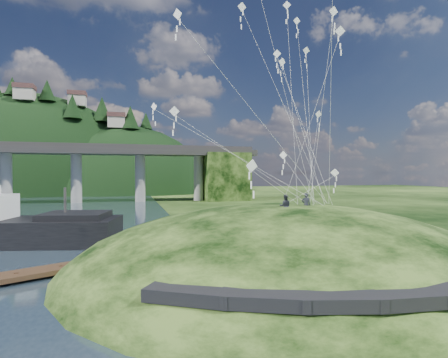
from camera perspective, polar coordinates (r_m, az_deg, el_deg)
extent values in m
plane|color=black|center=(25.16, -5.36, -16.44)|extent=(320.00, 320.00, 0.00)
ellipsoid|color=black|center=(29.79, 9.93, -16.67)|extent=(36.00, 32.00, 13.00)
cube|color=black|center=(16.79, -5.62, -18.16)|extent=(4.32, 3.62, 0.71)
cube|color=black|center=(16.05, 6.69, -18.85)|extent=(4.10, 2.97, 0.61)
cube|color=black|center=(16.56, 18.27, -18.29)|extent=(3.85, 2.37, 0.62)
cube|color=black|center=(18.01, 27.43, -16.89)|extent=(3.62, 1.83, 0.66)
cylinder|color=gray|center=(97.67, -32.02, 0.24)|extent=(2.60, 2.60, 13.00)
cylinder|color=gray|center=(94.44, -22.96, 0.29)|extent=(2.60, 2.60, 13.00)
cylinder|color=gray|center=(93.69, -13.52, 0.34)|extent=(2.60, 2.60, 13.00)
cylinder|color=gray|center=(95.49, -4.19, 0.38)|extent=(2.60, 2.60, 13.00)
cube|color=black|center=(97.23, 0.15, 0.39)|extent=(12.00, 11.00, 13.00)
ellipsoid|color=black|center=(154.44, -28.90, -4.15)|extent=(96.00, 68.00, 88.00)
ellipsoid|color=black|center=(142.71, -15.78, -6.10)|extent=(76.00, 56.00, 72.00)
cone|color=black|center=(146.20, -31.28, 12.84)|extent=(4.97, 4.97, 6.54)
cone|color=black|center=(141.40, -26.92, 12.78)|extent=(5.83, 5.83, 7.67)
cone|color=black|center=(133.98, -23.50, 10.82)|extent=(6.47, 6.47, 8.51)
cone|color=black|center=(139.93, -19.29, 10.69)|extent=(7.13, 7.13, 9.38)
cone|color=black|center=(134.22, -15.06, 9.68)|extent=(6.56, 6.56, 8.63)
cone|color=black|center=(139.89, -12.63, 9.26)|extent=(4.88, 4.88, 6.42)
cube|color=beige|center=(140.41, -29.78, 11.85)|extent=(6.00, 5.00, 4.00)
cube|color=brown|center=(140.95, -29.79, 12.93)|extent=(6.40, 5.40, 1.60)
cube|color=beige|center=(143.26, -22.82, 11.64)|extent=(6.00, 5.00, 4.00)
cube|color=brown|center=(143.78, -22.83, 12.70)|extent=(6.40, 5.40, 1.60)
cube|color=beige|center=(134.94, -17.15, 8.77)|extent=(6.00, 5.00, 4.00)
cube|color=brown|center=(135.33, -17.16, 9.90)|extent=(6.40, 5.40, 1.60)
cube|color=black|center=(43.35, -32.36, -7.33)|extent=(24.01, 11.14, 2.74)
cube|color=black|center=(40.08, -23.09, -5.50)|extent=(7.31, 6.50, 0.63)
cylinder|color=#2D2B2B|center=(40.32, -24.51, -3.51)|extent=(0.25, 0.25, 3.16)
cube|color=#342115|center=(29.42, -25.12, -13.07)|extent=(13.12, 7.60, 0.34)
cylinder|color=#342115|center=(28.88, -30.82, -13.87)|extent=(0.29, 0.29, 0.96)
cylinder|color=#342115|center=(29.48, -25.11, -13.52)|extent=(0.29, 0.29, 0.96)
cylinder|color=#342115|center=(30.34, -19.70, -13.07)|extent=(0.29, 0.29, 0.96)
cylinder|color=#342115|center=(31.44, -14.65, -12.54)|extent=(0.29, 0.29, 0.96)
imported|color=#242630|center=(28.73, 13.27, -2.22)|extent=(0.84, 0.75, 1.93)
imported|color=#242630|center=(27.21, 9.96, -2.51)|extent=(1.07, 0.97, 1.80)
cube|color=white|center=(32.66, 9.46, 18.33)|extent=(0.70, 0.21, 0.70)
cube|color=white|center=(32.52, 9.46, 17.48)|extent=(0.09, 0.06, 0.41)
cube|color=white|center=(32.38, 9.46, 16.63)|extent=(0.09, 0.06, 0.41)
cube|color=white|center=(32.24, 9.46, 15.76)|extent=(0.09, 0.06, 0.41)
cube|color=white|center=(38.55, 9.65, 3.86)|extent=(0.64, 0.68, 0.88)
cube|color=white|center=(38.53, 9.64, 2.93)|extent=(0.11, 0.09, 0.52)
cube|color=white|center=(38.51, 9.64, 1.99)|extent=(0.11, 0.09, 0.52)
cube|color=white|center=(38.50, 9.64, 1.05)|extent=(0.11, 0.09, 0.52)
cube|color=white|center=(32.25, 17.64, 0.98)|extent=(0.57, 0.53, 0.71)
cube|color=white|center=(32.26, 17.64, 0.05)|extent=(0.10, 0.06, 0.43)
cube|color=white|center=(32.27, 17.63, -0.88)|extent=(0.10, 0.06, 0.43)
cube|color=white|center=(32.29, 17.63, -1.82)|extent=(0.10, 0.06, 0.43)
cube|color=white|center=(36.24, 13.28, 19.76)|extent=(0.69, 0.26, 0.66)
cube|color=white|center=(36.09, 13.28, 19.03)|extent=(0.09, 0.04, 0.40)
cube|color=white|center=(35.94, 13.27, 18.29)|extent=(0.09, 0.04, 0.40)
cube|color=white|center=(35.80, 13.27, 17.54)|extent=(0.09, 0.04, 0.40)
cube|color=white|center=(33.58, 2.93, 26.27)|extent=(0.79, 0.18, 0.78)
cube|color=white|center=(33.34, 2.93, 25.40)|extent=(0.10, 0.05, 0.45)
cube|color=white|center=(33.12, 2.93, 24.53)|extent=(0.10, 0.05, 0.45)
cube|color=white|center=(32.90, 2.93, 23.64)|extent=(0.10, 0.05, 0.45)
cube|color=white|center=(36.96, 8.65, 19.57)|extent=(0.71, 0.43, 0.79)
cube|color=white|center=(36.79, 8.65, 18.74)|extent=(0.10, 0.05, 0.46)
cube|color=white|center=(36.62, 8.65, 17.90)|extent=(0.10, 0.05, 0.46)
cube|color=white|center=(36.46, 8.65, 17.06)|extent=(0.10, 0.05, 0.46)
cube|color=white|center=(19.96, 4.56, 2.13)|extent=(0.75, 0.26, 0.76)
cube|color=white|center=(19.95, 4.56, 0.57)|extent=(0.10, 0.07, 0.45)
cube|color=white|center=(19.97, 4.56, -1.00)|extent=(0.10, 0.07, 0.45)
cube|color=white|center=(19.99, 4.56, -2.57)|extent=(0.10, 0.07, 0.45)
cube|color=white|center=(31.17, -8.12, 10.90)|extent=(0.87, 0.25, 0.88)
cube|color=white|center=(31.07, -8.11, 9.76)|extent=(0.12, 0.03, 0.51)
cube|color=white|center=(30.98, -8.11, 8.61)|extent=(0.12, 0.03, 0.51)
cube|color=white|center=(30.90, -8.11, 7.46)|extent=(0.12, 0.03, 0.51)
cube|color=white|center=(34.07, -11.36, 11.51)|extent=(0.50, 0.59, 0.73)
cube|color=white|center=(33.98, -11.35, 10.65)|extent=(0.09, 0.08, 0.43)
cube|color=white|center=(33.89, -11.35, 9.77)|extent=(0.09, 0.08, 0.43)
cube|color=white|center=(33.82, -11.35, 8.90)|extent=(0.09, 0.08, 0.43)
cube|color=white|center=(31.54, 17.46, 24.66)|extent=(0.77, 0.18, 0.76)
cube|color=white|center=(31.33, 17.45, 23.75)|extent=(0.10, 0.04, 0.44)
cube|color=white|center=(31.12, 17.44, 22.83)|extent=(0.10, 0.04, 0.44)
cube|color=white|center=(30.92, 17.44, 21.90)|extent=(0.10, 0.04, 0.44)
cube|color=white|center=(39.62, 11.80, 23.97)|extent=(0.75, 0.16, 0.75)
cube|color=white|center=(39.42, 11.80, 23.26)|extent=(0.10, 0.03, 0.44)
cube|color=white|center=(39.22, 11.79, 22.54)|extent=(0.10, 0.03, 0.44)
cube|color=white|center=(39.02, 11.79, 21.81)|extent=(0.10, 0.03, 0.44)
cube|color=white|center=(25.08, -7.60, 25.11)|extent=(0.50, 0.55, 0.68)
cube|color=white|center=(24.88, -7.59, 24.06)|extent=(0.09, 0.06, 0.41)
cube|color=white|center=(24.68, -7.59, 22.99)|extent=(0.09, 0.06, 0.41)
cube|color=white|center=(24.50, -7.59, 21.90)|extent=(0.09, 0.06, 0.41)
cube|color=white|center=(35.00, 18.43, 21.94)|extent=(0.85, 0.35, 0.88)
cube|color=white|center=(34.78, 18.42, 20.97)|extent=(0.12, 0.04, 0.51)
cube|color=white|center=(34.57, 18.42, 19.99)|extent=(0.12, 0.04, 0.51)
cube|color=white|center=(34.37, 18.41, 19.00)|extent=(0.12, 0.04, 0.51)
cube|color=white|center=(37.86, 15.18, 10.16)|extent=(0.76, 0.26, 0.74)
cube|color=white|center=(37.78, 15.17, 9.36)|extent=(0.10, 0.06, 0.44)
cube|color=white|center=(37.71, 15.17, 8.55)|extent=(0.10, 0.06, 0.44)
cube|color=white|center=(37.64, 15.16, 7.74)|extent=(0.10, 0.06, 0.44)
cube|color=white|center=(39.71, 10.23, 26.16)|extent=(0.76, 0.35, 0.80)
cube|color=white|center=(39.47, 10.22, 25.41)|extent=(0.11, 0.04, 0.47)
cube|color=white|center=(39.23, 10.22, 24.65)|extent=(0.11, 0.04, 0.47)
cube|color=white|center=(39.01, 10.22, 23.88)|extent=(0.11, 0.04, 0.47)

